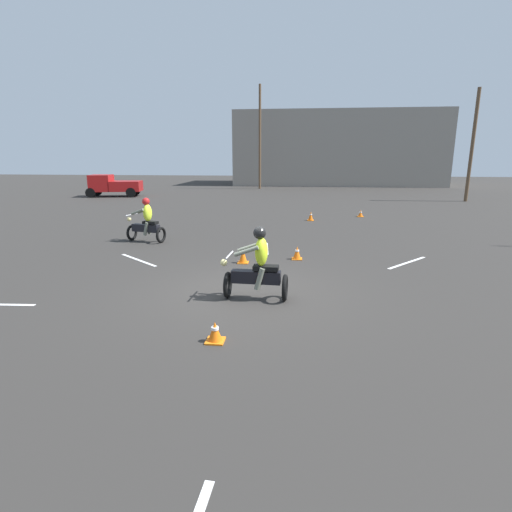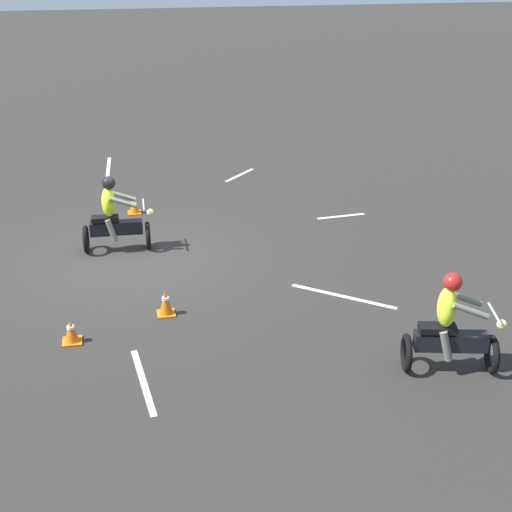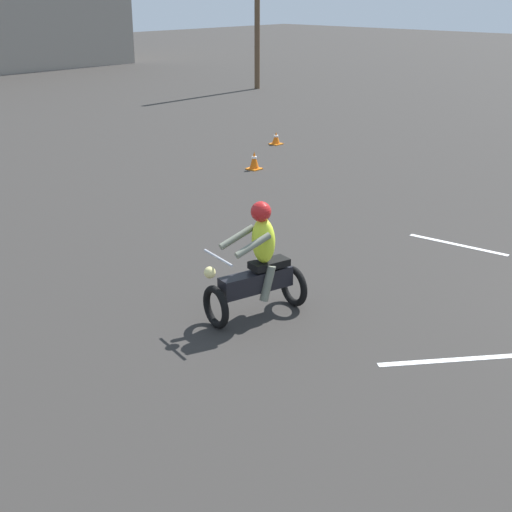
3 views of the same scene
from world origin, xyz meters
name	(u,v)px [view 1 (image 1 of 3)]	position (x,y,z in m)	size (l,w,h in m)	color
ground_plane	(245,292)	(0.00, 0.00, 0.00)	(120.00, 120.00, 0.00)	#2D2B28
motorcycle_rider_foreground	(258,268)	(0.35, -0.46, 0.73)	(1.52, 0.71, 1.66)	black
motorcycle_rider_background	(146,223)	(-4.47, 5.33, 0.73)	(1.56, 0.95, 1.66)	black
pickup_truck	(113,185)	(-13.80, 22.14, 0.93)	(4.43, 2.71, 1.73)	black
traffic_cone_near_left	(361,214)	(4.47, 12.81, 0.17)	(0.32, 0.32, 0.36)	orange
traffic_cone_mid_left	(215,332)	(-0.15, -2.67, 0.18)	(0.32, 0.32, 0.37)	orange
traffic_cone_far_right	(311,216)	(1.79, 11.20, 0.22)	(0.32, 0.32, 0.46)	orange
traffic_cone_far_center	(297,253)	(1.19, 3.26, 0.20)	(0.32, 0.32, 0.41)	orange
traffic_cone_far_left	(243,256)	(-0.42, 2.63, 0.23)	(0.32, 0.32, 0.47)	orange
lane_stripe_ne	(407,263)	(4.53, 3.20, 0.00)	(0.10, 2.12, 0.01)	silver
lane_stripe_n	(267,248)	(0.12, 4.67, 0.00)	(0.10, 1.83, 0.01)	silver
lane_stripe_nw	(138,260)	(-3.72, 2.62, 0.00)	(0.10, 2.08, 0.01)	silver
lane_stripe_w	(8,305)	(-5.01, -1.42, 0.00)	(0.10, 1.21, 0.01)	silver
utility_pole_near	(472,146)	(13.11, 21.50, 3.85)	(0.24, 0.24, 7.71)	brown
utility_pole_far	(260,138)	(-2.87, 31.62, 4.93)	(0.24, 0.24, 9.87)	brown
building_backdrop	(336,149)	(5.22, 39.96, 3.98)	(22.76, 10.35, 7.97)	gray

